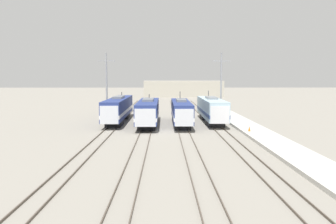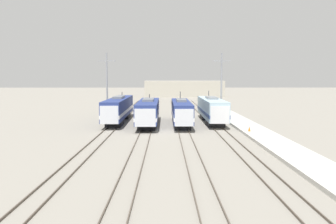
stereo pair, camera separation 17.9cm
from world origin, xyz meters
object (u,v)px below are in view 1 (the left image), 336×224
at_px(locomotive_center_right, 181,112).
at_px(catenary_tower_right, 221,85).
at_px(locomotive_far_left, 118,109).
at_px(catenary_tower_left, 107,85).
at_px(locomotive_far_right, 212,109).
at_px(traffic_cone, 249,129).
at_px(locomotive_center_left, 148,112).

bearing_deg(locomotive_center_right, catenary_tower_right, 44.13).
bearing_deg(locomotive_far_left, catenary_tower_left, 126.87).
distance_m(locomotive_far_right, catenary_tower_right, 6.35).
distance_m(locomotive_far_left, traffic_cone, 22.57).
relative_size(locomotive_center_left, locomotive_far_right, 0.98).
xyz_separation_m(locomotive_far_left, locomotive_center_right, (10.38, -3.94, -0.13)).
bearing_deg(traffic_cone, locomotive_center_left, 149.49).
relative_size(locomotive_far_left, locomotive_center_right, 1.21).
bearing_deg(traffic_cone, locomotive_center_right, 136.53).
bearing_deg(traffic_cone, catenary_tower_left, 144.35).
relative_size(locomotive_far_left, catenary_tower_left, 1.66).
height_order(locomotive_far_right, catenary_tower_right, catenary_tower_right).
height_order(locomotive_far_right, catenary_tower_left, catenary_tower_left).
height_order(locomotive_far_left, locomotive_center_right, locomotive_center_right).
relative_size(locomotive_center_right, locomotive_far_right, 0.94).
distance_m(locomotive_center_left, catenary_tower_left, 11.30).
distance_m(locomotive_far_right, catenary_tower_left, 18.99).
bearing_deg(locomotive_far_right, traffic_cone, -72.73).
height_order(locomotive_far_left, traffic_cone, locomotive_far_left).
distance_m(catenary_tower_left, catenary_tower_right, 20.31).
distance_m(locomotive_center_right, catenary_tower_right, 11.16).
bearing_deg(catenary_tower_right, locomotive_center_right, -135.87).
bearing_deg(traffic_cone, locomotive_far_left, 147.50).
xyz_separation_m(catenary_tower_right, traffic_cone, (1.15, -15.39, -5.46)).
bearing_deg(locomotive_far_left, locomotive_center_left, -37.39).
distance_m(locomotive_far_left, locomotive_center_right, 11.11).
relative_size(locomotive_center_left, traffic_cone, 25.56).
distance_m(locomotive_far_left, catenary_tower_right, 18.57).
xyz_separation_m(locomotive_center_right, locomotive_far_right, (5.19, 2.82, 0.10)).
height_order(locomotive_far_left, catenary_tower_right, catenary_tower_right).
bearing_deg(locomotive_center_left, catenary_tower_right, 29.85).
xyz_separation_m(locomotive_center_right, catenary_tower_left, (-12.85, 7.23, 4.07)).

